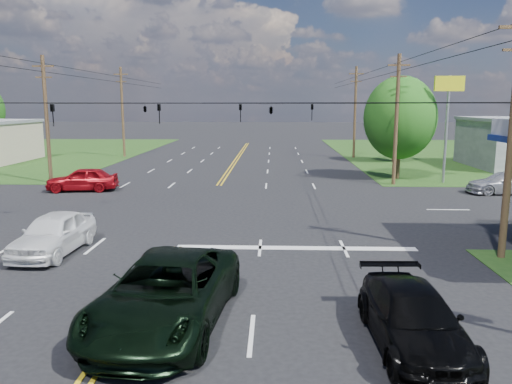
{
  "coord_description": "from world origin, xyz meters",
  "views": [
    {
      "loc": [
        4.06,
        -16.15,
        5.96
      ],
      "look_at": [
        3.26,
        6.0,
        2.03
      ],
      "focal_mm": 35.0,
      "sensor_mm": 36.0,
      "label": 1
    }
  ],
  "objects_px": {
    "suv_black": "(413,319)",
    "pickup_white": "(53,233)",
    "pole_left_far": "(122,111)",
    "tree_right_a": "(400,118)",
    "pole_se": "(512,132)",
    "pole_ne": "(396,118)",
    "pole_right_far": "(355,111)",
    "pickup_dkgreen": "(166,292)",
    "tree_right_b": "(395,121)",
    "pole_nw": "(47,118)"
  },
  "relations": [
    {
      "from": "suv_black",
      "to": "pickup_white",
      "type": "bearing_deg",
      "value": 147.15
    },
    {
      "from": "pole_left_far",
      "to": "tree_right_a",
      "type": "bearing_deg",
      "value": -30.65
    },
    {
      "from": "pole_se",
      "to": "pole_ne",
      "type": "xyz_separation_m",
      "value": [
        0.0,
        18.0,
        0.0
      ]
    },
    {
      "from": "pole_se",
      "to": "pickup_white",
      "type": "height_order",
      "value": "pole_se"
    },
    {
      "from": "pole_right_far",
      "to": "pickup_dkgreen",
      "type": "xyz_separation_m",
      "value": [
        -11.83,
        -43.45,
        -4.24
      ]
    },
    {
      "from": "pole_ne",
      "to": "tree_right_b",
      "type": "distance_m",
      "value": 15.42
    },
    {
      "from": "pole_se",
      "to": "pickup_white",
      "type": "bearing_deg",
      "value": -179.97
    },
    {
      "from": "pole_left_far",
      "to": "pickup_dkgreen",
      "type": "distance_m",
      "value": 45.9
    },
    {
      "from": "pole_left_far",
      "to": "pole_right_far",
      "type": "bearing_deg",
      "value": 0.0
    },
    {
      "from": "pole_ne",
      "to": "tree_right_b",
      "type": "bearing_deg",
      "value": 76.87
    },
    {
      "from": "pole_se",
      "to": "pickup_dkgreen",
      "type": "height_order",
      "value": "pole_se"
    },
    {
      "from": "tree_right_b",
      "to": "suv_black",
      "type": "xyz_separation_m",
      "value": [
        -8.98,
        -40.46,
        -3.49
      ]
    },
    {
      "from": "tree_right_b",
      "to": "pickup_dkgreen",
      "type": "distance_m",
      "value": 42.45
    },
    {
      "from": "pole_nw",
      "to": "pole_ne",
      "type": "height_order",
      "value": "same"
    },
    {
      "from": "pole_left_far",
      "to": "pickup_dkgreen",
      "type": "bearing_deg",
      "value": -71.94
    },
    {
      "from": "tree_right_a",
      "to": "suv_black",
      "type": "relative_size",
      "value": 1.62
    },
    {
      "from": "pole_right_far",
      "to": "suv_black",
      "type": "distance_m",
      "value": 45.02
    },
    {
      "from": "pole_se",
      "to": "pole_left_far",
      "type": "bearing_deg",
      "value": 125.1
    },
    {
      "from": "pickup_dkgreen",
      "to": "pickup_white",
      "type": "bearing_deg",
      "value": 138.61
    },
    {
      "from": "pickup_white",
      "to": "pole_nw",
      "type": "bearing_deg",
      "value": 117.21
    },
    {
      "from": "pole_ne",
      "to": "tree_right_b",
      "type": "relative_size",
      "value": 1.34
    },
    {
      "from": "pole_left_far",
      "to": "pole_right_far",
      "type": "distance_m",
      "value": 26.0
    },
    {
      "from": "pole_nw",
      "to": "pole_right_far",
      "type": "xyz_separation_m",
      "value": [
        26.0,
        19.0,
        0.25
      ]
    },
    {
      "from": "pole_nw",
      "to": "pole_ne",
      "type": "xyz_separation_m",
      "value": [
        26.0,
        0.0,
        0.0
      ]
    },
    {
      "from": "pole_left_far",
      "to": "tree_right_a",
      "type": "relative_size",
      "value": 1.22
    },
    {
      "from": "tree_right_b",
      "to": "pole_left_far",
      "type": "bearing_deg",
      "value": 172.28
    },
    {
      "from": "pole_se",
      "to": "pole_nw",
      "type": "xyz_separation_m",
      "value": [
        -26.0,
        18.0,
        0.0
      ]
    },
    {
      "from": "pole_nw",
      "to": "suv_black",
      "type": "bearing_deg",
      "value": -51.13
    },
    {
      "from": "pole_nw",
      "to": "tree_right_b",
      "type": "bearing_deg",
      "value": 26.95
    },
    {
      "from": "pole_se",
      "to": "suv_black",
      "type": "bearing_deg",
      "value": -126.28
    },
    {
      "from": "pole_se",
      "to": "pole_nw",
      "type": "relative_size",
      "value": 1.0
    },
    {
      "from": "pole_ne",
      "to": "suv_black",
      "type": "height_order",
      "value": "pole_ne"
    },
    {
      "from": "pole_se",
      "to": "pickup_white",
      "type": "distance_m",
      "value": 18.26
    },
    {
      "from": "tree_right_b",
      "to": "pole_right_far",
      "type": "bearing_deg",
      "value": 131.19
    },
    {
      "from": "tree_right_a",
      "to": "tree_right_b",
      "type": "relative_size",
      "value": 1.15
    },
    {
      "from": "pole_left_far",
      "to": "pole_se",
      "type": "bearing_deg",
      "value": -54.9
    },
    {
      "from": "pole_left_far",
      "to": "pole_right_far",
      "type": "relative_size",
      "value": 1.0
    },
    {
      "from": "pole_right_far",
      "to": "pickup_dkgreen",
      "type": "bearing_deg",
      "value": -105.23
    },
    {
      "from": "pole_nw",
      "to": "suv_black",
      "type": "xyz_separation_m",
      "value": [
        20.52,
        -25.46,
        -4.18
      ]
    },
    {
      "from": "pole_left_far",
      "to": "pole_ne",
      "type": "bearing_deg",
      "value": -36.16
    },
    {
      "from": "pole_nw",
      "to": "suv_black",
      "type": "relative_size",
      "value": 1.88
    },
    {
      "from": "pole_right_far",
      "to": "tree_right_a",
      "type": "xyz_separation_m",
      "value": [
        1.0,
        -16.0,
        -0.3
      ]
    },
    {
      "from": "pole_right_far",
      "to": "tree_right_b",
      "type": "distance_m",
      "value": 5.4
    },
    {
      "from": "pickup_dkgreen",
      "to": "suv_black",
      "type": "bearing_deg",
      "value": -3.25
    },
    {
      "from": "tree_right_b",
      "to": "pole_nw",
      "type": "bearing_deg",
      "value": -153.05
    },
    {
      "from": "pole_se",
      "to": "pole_left_far",
      "type": "xyz_separation_m",
      "value": [
        -26.0,
        37.0,
        0.25
      ]
    },
    {
      "from": "pole_ne",
      "to": "pole_se",
      "type": "bearing_deg",
      "value": -90.0
    },
    {
      "from": "tree_right_b",
      "to": "pole_se",
      "type": "bearing_deg",
      "value": -96.05
    },
    {
      "from": "pole_nw",
      "to": "tree_right_a",
      "type": "distance_m",
      "value": 27.17
    },
    {
      "from": "pole_ne",
      "to": "pole_right_far",
      "type": "xyz_separation_m",
      "value": [
        0.0,
        19.0,
        0.25
      ]
    }
  ]
}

